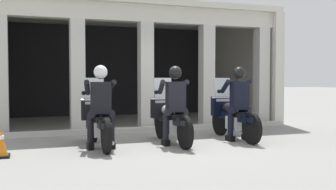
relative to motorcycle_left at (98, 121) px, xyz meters
The scene contains 9 objects.
ground_plane 3.35m from the motorcycle_left, 63.49° to the left, with size 80.00×80.00×0.00m, color gray.
station_building 5.28m from the motorcycle_left, 70.87° to the left, with size 8.17×5.02×3.40m.
kerb_strip 2.47m from the motorcycle_left, 47.26° to the left, with size 7.67×0.24×0.12m, color #B7B5AD.
motorcycle_left is the anchor object (origin of this frame).
police_officer_left 0.52m from the motorcycle_left, 90.26° to the right, with size 0.63×0.61×1.58m.
motorcycle_center 1.48m from the motorcycle_left, ahead, with size 0.62×2.04×1.35m.
police_officer_center 1.58m from the motorcycle_left, 13.24° to the right, with size 0.63×0.61×1.58m.
motorcycle_right 2.96m from the motorcycle_left, ahead, with size 0.62×2.04×1.35m.
police_officer_right 3.00m from the motorcycle_left, ahead, with size 0.63×0.61×1.58m.
Camera 1 is at (-2.82, -7.74, 1.34)m, focal length 42.58 mm.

